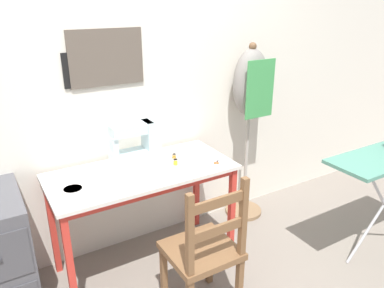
% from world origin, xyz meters
% --- Properties ---
extents(ground_plane, '(14.00, 14.00, 0.00)m').
position_xyz_m(ground_plane, '(0.00, 0.00, 0.00)').
color(ground_plane, gray).
extents(wall_back, '(10.00, 0.07, 2.55)m').
position_xyz_m(wall_back, '(-0.00, 0.63, 1.28)').
color(wall_back, silver).
rests_on(wall_back, ground_plane).
extents(sewing_table, '(1.22, 0.57, 0.75)m').
position_xyz_m(sewing_table, '(0.00, 0.27, 0.66)').
color(sewing_table, silver).
rests_on(sewing_table, ground_plane).
extents(sewing_machine, '(0.35, 0.16, 0.30)m').
position_xyz_m(sewing_machine, '(0.04, 0.43, 0.88)').
color(sewing_machine, silver).
rests_on(sewing_machine, sewing_table).
extents(fabric_bowl, '(0.13, 0.13, 0.05)m').
position_xyz_m(fabric_bowl, '(-0.48, 0.17, 0.77)').
color(fabric_bowl, silver).
rests_on(fabric_bowl, sewing_table).
extents(scissors, '(0.13, 0.12, 0.01)m').
position_xyz_m(scissors, '(0.51, 0.14, 0.75)').
color(scissors, silver).
rests_on(scissors, sewing_table).
extents(thread_spool_near_machine, '(0.04, 0.04, 0.04)m').
position_xyz_m(thread_spool_near_machine, '(0.23, 0.24, 0.77)').
color(thread_spool_near_machine, yellow).
rests_on(thread_spool_near_machine, sewing_table).
extents(thread_spool_mid_table, '(0.03, 0.03, 0.04)m').
position_xyz_m(thread_spool_mid_table, '(0.27, 0.34, 0.77)').
color(thread_spool_mid_table, orange).
rests_on(thread_spool_mid_table, sewing_table).
extents(wooden_chair, '(0.40, 0.38, 0.93)m').
position_xyz_m(wooden_chair, '(0.11, -0.31, 0.44)').
color(wooden_chair, brown).
rests_on(wooden_chair, ground_plane).
extents(dress_form, '(0.32, 0.32, 1.49)m').
position_xyz_m(dress_form, '(1.03, 0.46, 1.08)').
color(dress_form, '#846647').
rests_on(dress_form, ground_plane).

